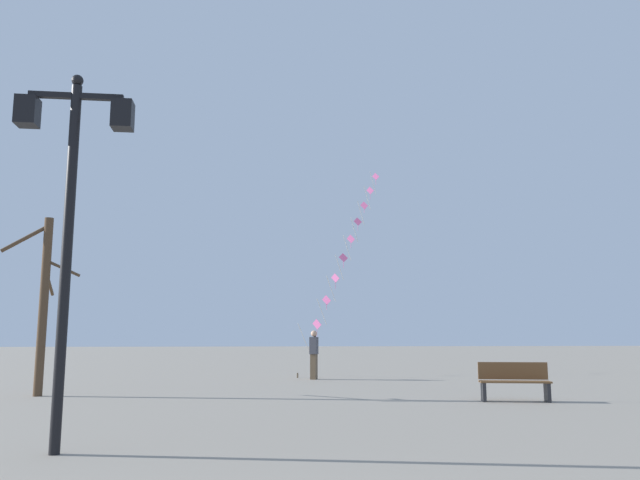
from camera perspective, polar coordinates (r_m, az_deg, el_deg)
ground_plane at (r=22.38m, az=-7.01°, el=-12.53°), size 160.00×160.00×0.00m
twin_lantern_lamp_post at (r=9.17m, az=-21.70°, el=4.70°), size 1.55×0.28×5.09m
kite_train at (r=28.97m, az=2.46°, el=-0.85°), size 5.16×9.40×10.34m
kite_flyer at (r=22.60m, az=-0.55°, el=-10.27°), size 0.37×0.62×1.71m
bare_tree at (r=17.77m, az=-23.86°, el=-5.03°), size 1.98×1.26×4.58m
park_bench at (r=15.64m, az=17.24°, el=-12.19°), size 1.66×0.78×0.89m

